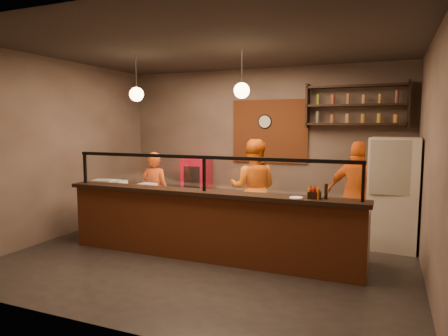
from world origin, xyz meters
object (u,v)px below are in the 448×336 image
at_px(cook_right, 358,194).
at_px(cook_left, 155,192).
at_px(fridge, 393,193).
at_px(cook_mid, 253,188).
at_px(wall_clock, 265,122).
at_px(condiment_caddy, 314,195).
at_px(red_cooler, 197,188).
at_px(pizza_dough, 257,199).
at_px(pepper_mill, 326,191).

bearing_deg(cook_right, cook_left, 17.69).
bearing_deg(fridge, cook_mid, -170.83).
distance_m(wall_clock, condiment_caddy, 3.29).
relative_size(fridge, red_cooler, 1.40).
bearing_deg(cook_mid, cook_left, 2.13).
distance_m(cook_left, pizza_dough, 2.36).
bearing_deg(cook_left, wall_clock, -139.77).
bearing_deg(condiment_caddy, cook_mid, 131.78).
xyz_separation_m(cook_mid, pizza_dough, (0.41, -1.04, 0.02)).
xyz_separation_m(red_cooler, pepper_mill, (3.10, -2.41, 0.51)).
bearing_deg(fridge, cook_right, -170.46).
bearing_deg(wall_clock, red_cooler, -167.87).
bearing_deg(wall_clock, pizza_dough, -75.92).
xyz_separation_m(cook_left, pepper_mill, (3.34, -1.12, 0.40)).
distance_m(wall_clock, fridge, 2.95).
xyz_separation_m(cook_right, pepper_mill, (-0.29, -1.65, 0.28)).
height_order(cook_right, pizza_dough, cook_right).
distance_m(cook_mid, fridge, 2.35).
distance_m(cook_left, condiment_caddy, 3.42).
bearing_deg(cook_left, cook_mid, -172.37).
height_order(fridge, pepper_mill, fridge).
xyz_separation_m(cook_left, cook_mid, (1.85, 0.36, 0.13)).
distance_m(wall_clock, red_cooler, 2.07).
distance_m(cook_mid, red_cooler, 1.87).
distance_m(cook_mid, cook_right, 1.80).
bearing_deg(cook_right, pepper_mill, 89.28).
relative_size(cook_mid, fridge, 0.97).
xyz_separation_m(wall_clock, red_cooler, (-1.44, -0.31, -1.45)).
bearing_deg(cook_right, wall_clock, -19.40).
xyz_separation_m(fridge, red_cooler, (-3.94, 0.70, -0.26)).
bearing_deg(pepper_mill, cook_left, 161.46).
bearing_deg(cook_right, red_cooler, -3.27).
distance_m(cook_mid, pizza_dough, 1.11).
distance_m(red_cooler, pizza_dough, 2.83).
xyz_separation_m(cook_right, fridge, (0.55, 0.06, 0.03)).
height_order(red_cooler, condiment_caddy, red_cooler).
relative_size(cook_left, fridge, 0.83).
bearing_deg(red_cooler, fridge, -14.82).
xyz_separation_m(wall_clock, cook_right, (1.95, -1.07, -1.22)).
relative_size(cook_mid, cook_right, 1.01).
distance_m(wall_clock, pizza_dough, 2.64).
relative_size(cook_left, pepper_mill, 7.57).
relative_size(wall_clock, pizza_dough, 0.57).
relative_size(wall_clock, condiment_caddy, 1.76).
bearing_deg(cook_right, condiment_caddy, 84.77).
height_order(pizza_dough, pepper_mill, pepper_mill).
bearing_deg(cook_left, cook_right, -175.00).
xyz_separation_m(fridge, pepper_mill, (-0.84, -1.71, 0.25)).
height_order(cook_right, pepper_mill, cook_right).
bearing_deg(pepper_mill, cook_mid, 135.30).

